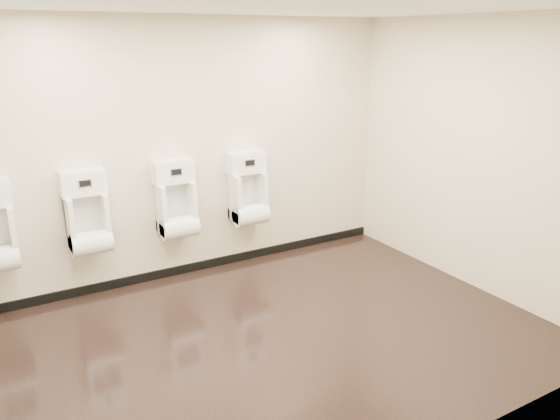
% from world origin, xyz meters
% --- Properties ---
extents(ground, '(5.00, 3.50, 0.00)m').
position_xyz_m(ground, '(0.00, 0.00, 0.00)').
color(ground, black).
rests_on(ground, ground).
extents(ceiling, '(5.00, 3.50, 0.00)m').
position_xyz_m(ceiling, '(0.00, 0.00, 2.80)').
color(ceiling, white).
extents(back_wall, '(5.00, 0.02, 2.80)m').
position_xyz_m(back_wall, '(0.00, 1.75, 1.40)').
color(back_wall, beige).
rests_on(back_wall, ground).
extents(front_wall, '(5.00, 0.02, 2.80)m').
position_xyz_m(front_wall, '(0.00, -1.75, 1.40)').
color(front_wall, beige).
rests_on(front_wall, ground).
extents(right_wall, '(0.02, 3.50, 2.80)m').
position_xyz_m(right_wall, '(2.50, 0.00, 1.40)').
color(right_wall, beige).
rests_on(right_wall, ground).
extents(skirting_back, '(5.00, 0.02, 0.10)m').
position_xyz_m(skirting_back, '(0.00, 1.74, 0.05)').
color(skirting_back, black).
rests_on(skirting_back, ground).
extents(urinal_1, '(0.44, 0.33, 0.82)m').
position_xyz_m(urinal_1, '(-1.10, 1.60, 0.87)').
color(urinal_1, white).
rests_on(urinal_1, back_wall).
extents(urinal_2, '(0.44, 0.33, 0.82)m').
position_xyz_m(urinal_2, '(-0.19, 1.60, 0.87)').
color(urinal_2, white).
rests_on(urinal_2, back_wall).
extents(urinal_3, '(0.44, 0.33, 0.82)m').
position_xyz_m(urinal_3, '(0.67, 1.60, 0.87)').
color(urinal_3, white).
rests_on(urinal_3, back_wall).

